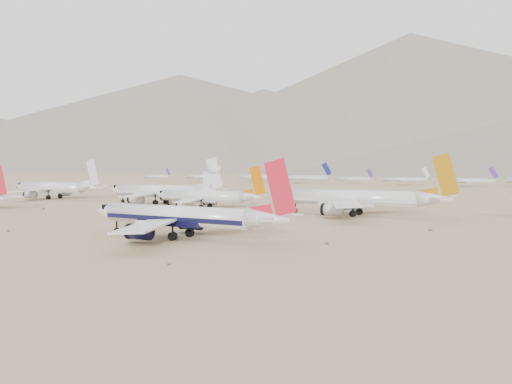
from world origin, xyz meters
TOP-DOWN VIEW (x-y plane):
  - ground at (0.00, 0.00)m, footprint 7000.00×7000.00m
  - main_airliner at (-3.14, -5.35)m, footprint 45.34×44.29m
  - row2_gold_tail at (14.22, 55.34)m, footprint 50.57×49.45m
  - row2_orange_tail at (-37.80, 54.24)m, footprint 41.33×40.43m
  - row2_white_trijet at (-63.03, 62.65)m, footprint 50.03×48.90m
  - row2_white_twin at (-124.78, 64.80)m, footprint 48.87×47.82m
  - distant_storage_row at (-29.05, 305.19)m, footprint 477.60×54.83m
  - desert_scrub at (6.66, -28.14)m, footprint 275.79×121.67m

SIDE VIEW (x-z plane):
  - ground at x=0.00m, z-range 0.00..0.00m
  - desert_scrub at x=6.66m, z-range -0.03..0.60m
  - row2_orange_tail at x=-37.80m, z-range -3.23..11.51m
  - distant_storage_row at x=-29.05m, z-range -3.45..12.23m
  - main_airliner at x=-3.14m, z-range -3.60..12.40m
  - row2_white_twin at x=-124.78m, z-range -3.82..13.65m
  - row2_gold_tail at x=14.22m, z-range -3.97..14.04m
  - row2_white_trijet at x=-63.03m, z-range -3.73..14.00m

